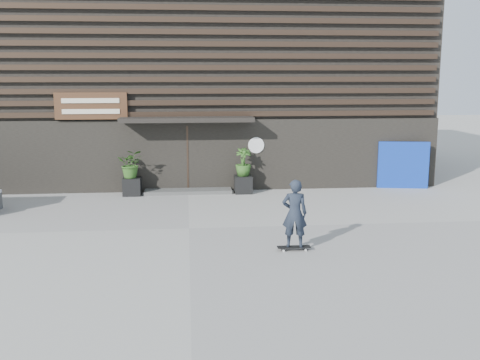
{
  "coord_description": "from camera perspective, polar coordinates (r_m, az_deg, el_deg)",
  "views": [
    {
      "loc": [
        -0.01,
        -14.51,
        4.05
      ],
      "look_at": [
        1.47,
        1.01,
        1.1
      ],
      "focal_mm": 41.94,
      "sensor_mm": 36.0,
      "label": 1
    }
  ],
  "objects": [
    {
      "name": "bamboo_right",
      "position": [
        19.23,
        0.33,
        1.83
      ],
      "size": [
        0.54,
        0.54,
        0.96
      ],
      "primitive_type": "imported",
      "color": "#2D591E",
      "rests_on": "planter_pot_right"
    },
    {
      "name": "ground",
      "position": [
        15.06,
        -5.21,
        -4.93
      ],
      "size": [
        80.0,
        80.0,
        0.0
      ],
      "primitive_type": "plane",
      "color": "#999791",
      "rests_on": "ground"
    },
    {
      "name": "skateboarder",
      "position": [
        13.0,
        5.57,
        -3.43
      ],
      "size": [
        0.78,
        0.46,
        1.69
      ],
      "color": "black",
      "rests_on": "ground"
    },
    {
      "name": "building",
      "position": [
        24.47,
        -5.5,
        10.53
      ],
      "size": [
        18.0,
        11.0,
        8.0
      ],
      "color": "black",
      "rests_on": "ground"
    },
    {
      "name": "planter_pot_right",
      "position": [
        19.37,
        0.33,
        -0.45
      ],
      "size": [
        0.6,
        0.6,
        0.6
      ],
      "primitive_type": "cube",
      "color": "black",
      "rests_on": "ground"
    },
    {
      "name": "planter_pot_left",
      "position": [
        19.37,
        -10.93,
        -0.64
      ],
      "size": [
        0.6,
        0.6,
        0.6
      ],
      "primitive_type": "cube",
      "color": "black",
      "rests_on": "ground"
    },
    {
      "name": "entrance_step",
      "position": [
        19.52,
        -5.29,
        -1.12
      ],
      "size": [
        3.0,
        0.8,
        0.12
      ],
      "primitive_type": "cube",
      "color": "#454543",
      "rests_on": "ground"
    },
    {
      "name": "blue_tarp",
      "position": [
        20.94,
        16.26,
        1.47
      ],
      "size": [
        1.79,
        0.42,
        1.68
      ],
      "primitive_type": "cube",
      "rotation": [
        0.0,
        0.0,
        -0.17
      ],
      "color": "#0B2B9A",
      "rests_on": "ground"
    },
    {
      "name": "bamboo_left",
      "position": [
        19.23,
        -11.01,
        1.64
      ],
      "size": [
        0.86,
        0.75,
        0.96
      ],
      "primitive_type": "imported",
      "color": "#2D591E",
      "rests_on": "planter_pot_left"
    }
  ]
}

